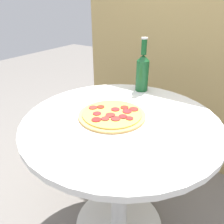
% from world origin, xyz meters
% --- Properties ---
extents(ground_plane, '(8.00, 8.00, 0.00)m').
position_xyz_m(ground_plane, '(0.00, 0.00, 0.00)').
color(ground_plane, slate).
extents(table, '(0.83, 0.83, 0.69)m').
position_xyz_m(table, '(0.00, 0.00, 0.50)').
color(table, silver).
rests_on(table, ground_plane).
extents(fence_panel, '(1.48, 0.04, 1.84)m').
position_xyz_m(fence_panel, '(0.00, 0.78, 0.92)').
color(fence_panel, tan).
rests_on(fence_panel, ground_plane).
extents(pizza, '(0.29, 0.29, 0.02)m').
position_xyz_m(pizza, '(-0.04, -0.01, 0.70)').
color(pizza, tan).
rests_on(pizza, table).
extents(beer_bottle, '(0.07, 0.07, 0.28)m').
position_xyz_m(beer_bottle, '(-0.07, 0.33, 0.80)').
color(beer_bottle, '#144C23').
rests_on(beer_bottle, table).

